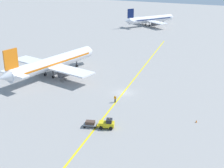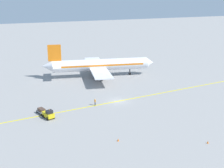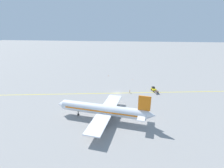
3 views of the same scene
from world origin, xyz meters
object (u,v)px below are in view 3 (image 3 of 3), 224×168
at_px(traffic_cone_mid_apron, 108,75).
at_px(ground_crew_worker, 130,91).
at_px(baggage_tug_white, 154,89).
at_px(baggage_cart_trailing, 157,92).
at_px(traffic_cone_near_nose, 133,80).
at_px(airplane_at_gate, 104,110).

bearing_deg(traffic_cone_mid_apron, ground_crew_worker, -153.18).
xyz_separation_m(baggage_tug_white, baggage_cart_trailing, (-3.14, -1.01, -0.14)).
bearing_deg(traffic_cone_mid_apron, traffic_cone_near_nose, -114.13).
distance_m(ground_crew_worker, traffic_cone_near_nose, 19.06).
height_order(ground_crew_worker, traffic_cone_near_nose, ground_crew_worker).
relative_size(baggage_tug_white, ground_crew_worker, 1.97).
height_order(baggage_tug_white, traffic_cone_mid_apron, baggage_tug_white).
bearing_deg(baggage_cart_trailing, traffic_cone_mid_apron, 45.83).
xyz_separation_m(traffic_cone_near_nose, traffic_cone_mid_apron, (6.59, 14.71, 0.00)).
distance_m(airplane_at_gate, ground_crew_worker, 25.91).
bearing_deg(traffic_cone_near_nose, ground_crew_worker, 174.59).
xyz_separation_m(ground_crew_worker, traffic_cone_mid_apron, (25.56, 12.92, -0.63)).
xyz_separation_m(baggage_tug_white, traffic_cone_mid_apron, (21.77, 24.64, -0.63)).
relative_size(traffic_cone_near_nose, traffic_cone_mid_apron, 1.00).
xyz_separation_m(airplane_at_gate, baggage_tug_white, (27.84, -20.92, -2.81)).
distance_m(airplane_at_gate, baggage_cart_trailing, 33.16).
bearing_deg(ground_crew_worker, airplane_at_gate, 159.06).
bearing_deg(baggage_tug_white, airplane_at_gate, 143.07).
relative_size(airplane_at_gate, traffic_cone_near_nose, 64.39).
bearing_deg(traffic_cone_mid_apron, baggage_cart_trailing, -134.17).
distance_m(baggage_tug_white, traffic_cone_near_nose, 18.14).
relative_size(ground_crew_worker, traffic_cone_near_nose, 3.05).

